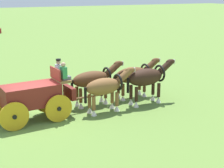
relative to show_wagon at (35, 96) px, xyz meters
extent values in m
plane|color=olive|center=(-0.17, -0.01, -1.22)|extent=(220.00, 220.00, 0.00)
cube|color=maroon|center=(-0.17, -0.01, 0.04)|extent=(2.70, 1.55, 1.01)
cube|color=brown|center=(1.38, 0.10, 0.59)|extent=(0.65, 1.26, 0.12)
cube|color=maroon|center=(1.77, 0.13, -0.11)|extent=(0.32, 1.10, 0.60)
cube|color=maroon|center=(1.08, 0.08, 0.92)|extent=(0.15, 1.23, 0.55)
cube|color=gold|center=(-0.17, -0.01, -0.56)|extent=(2.87, 0.38, 0.16)
cylinder|color=gold|center=(0.81, 0.84, -0.56)|extent=(1.32, 0.18, 1.32)
cylinder|color=black|center=(0.81, 0.84, -0.56)|extent=(0.21, 0.19, 0.20)
cylinder|color=gold|center=(0.93, -0.71, -0.56)|extent=(1.32, 0.18, 1.32)
cylinder|color=black|center=(0.93, -0.71, -0.56)|extent=(0.21, 0.19, 0.20)
cylinder|color=gold|center=(-1.27, 0.69, -0.56)|extent=(1.32, 0.18, 1.32)
cylinder|color=black|center=(-1.27, 0.69, -0.56)|extent=(0.21, 0.19, 0.20)
cylinder|color=gold|center=(-1.15, -0.87, -0.56)|extent=(1.32, 0.18, 1.32)
cylinder|color=black|center=(-1.15, -0.87, -0.56)|extent=(0.21, 0.19, 0.20)
cylinder|color=brown|center=(2.42, 0.18, -0.51)|extent=(2.60, 0.30, 0.10)
cube|color=#BCB293|center=(1.47, 0.41, 0.73)|extent=(0.42, 0.35, 0.16)
cube|color=silver|center=(1.35, 0.40, 1.00)|extent=(0.27, 0.38, 0.55)
sphere|color=tan|center=(1.35, 0.40, 1.39)|extent=(0.22, 0.22, 0.22)
cylinder|color=black|center=(1.35, 0.40, 1.52)|extent=(0.24, 0.24, 0.08)
cube|color=slate|center=(1.52, -0.19, 0.73)|extent=(0.42, 0.35, 0.16)
cube|color=#338C4C|center=(1.40, -0.19, 1.00)|extent=(0.27, 0.38, 0.55)
sphere|color=tan|center=(1.40, -0.19, 1.39)|extent=(0.22, 0.22, 0.22)
ellipsoid|color=brown|center=(3.27, 0.90, 0.21)|extent=(2.19, 1.01, 0.85)
cylinder|color=brown|center=(4.00, 1.19, -0.52)|extent=(0.18, 0.18, 0.75)
cone|color=silver|center=(4.00, 1.19, -1.06)|extent=(0.30, 0.30, 0.32)
cylinder|color=brown|center=(4.03, 0.72, -0.52)|extent=(0.18, 0.18, 0.75)
cone|color=silver|center=(4.03, 0.72, -1.06)|extent=(0.30, 0.30, 0.32)
cylinder|color=brown|center=(2.51, 1.08, -0.52)|extent=(0.18, 0.18, 0.75)
cone|color=silver|center=(2.51, 1.08, -1.06)|extent=(0.30, 0.30, 0.32)
cylinder|color=brown|center=(2.54, 0.61, -0.52)|extent=(0.18, 0.18, 0.75)
cone|color=silver|center=(2.54, 0.61, -1.06)|extent=(0.30, 0.30, 0.32)
cylinder|color=brown|center=(4.59, 1.00, 0.60)|extent=(0.97, 0.43, 0.81)
ellipsoid|color=brown|center=(4.96, 1.03, 0.86)|extent=(0.62, 0.30, 0.32)
cube|color=silver|center=(5.24, 1.05, 0.86)|extent=(0.07, 0.10, 0.24)
torus|color=black|center=(4.23, 0.97, 0.31)|extent=(0.19, 0.89, 0.88)
cylinder|color=black|center=(2.16, 0.81, -0.09)|extent=(0.14, 0.14, 0.80)
ellipsoid|color=brown|center=(3.37, -0.40, 0.12)|extent=(1.96, 0.99, 0.84)
cylinder|color=brown|center=(4.02, -0.12, -0.58)|extent=(0.18, 0.18, 0.69)
cone|color=silver|center=(4.02, -0.12, -1.07)|extent=(0.30, 0.30, 0.29)
cylinder|color=brown|center=(4.05, -0.58, -0.58)|extent=(0.18, 0.18, 0.69)
cone|color=silver|center=(4.05, -0.58, -1.07)|extent=(0.30, 0.30, 0.29)
cylinder|color=brown|center=(2.69, -0.22, -0.58)|extent=(0.18, 0.18, 0.69)
cone|color=silver|center=(2.69, -0.22, -1.07)|extent=(0.30, 0.30, 0.29)
cylinder|color=brown|center=(2.72, -0.68, -0.58)|extent=(0.18, 0.18, 0.69)
cone|color=silver|center=(2.72, -0.68, -1.07)|extent=(0.30, 0.30, 0.29)
cylinder|color=brown|center=(4.59, -0.30, 0.50)|extent=(0.97, 0.43, 0.81)
ellipsoid|color=brown|center=(4.96, -0.28, 0.76)|extent=(0.62, 0.30, 0.32)
cube|color=silver|center=(5.24, -0.26, 0.76)|extent=(0.07, 0.10, 0.24)
torus|color=black|center=(4.22, -0.33, 0.22)|extent=(0.19, 0.89, 0.88)
cylinder|color=black|center=(2.37, -0.47, -0.18)|extent=(0.14, 0.14, 0.80)
ellipsoid|color=brown|center=(5.86, 1.10, 0.11)|extent=(2.16, 1.03, 0.88)
cylinder|color=brown|center=(6.58, 1.39, -0.60)|extent=(0.18, 0.18, 0.67)
cone|color=silver|center=(6.58, 1.39, -1.08)|extent=(0.30, 0.30, 0.29)
cylinder|color=brown|center=(6.62, 0.91, -0.60)|extent=(0.18, 0.18, 0.67)
cone|color=silver|center=(6.62, 0.91, -1.08)|extent=(0.30, 0.30, 0.29)
cylinder|color=brown|center=(5.11, 1.28, -0.60)|extent=(0.18, 0.18, 0.67)
cone|color=silver|center=(5.11, 1.28, -1.08)|extent=(0.30, 0.30, 0.29)
cylinder|color=brown|center=(5.15, 0.80, -0.60)|extent=(0.18, 0.18, 0.67)
cone|color=silver|center=(5.15, 0.80, -1.08)|extent=(0.30, 0.30, 0.29)
cylinder|color=brown|center=(7.18, 1.19, 0.50)|extent=(0.97, 0.43, 0.81)
ellipsoid|color=brown|center=(7.54, 1.22, 0.76)|extent=(0.62, 0.30, 0.32)
cube|color=silver|center=(7.82, 1.24, 0.76)|extent=(0.07, 0.10, 0.24)
torus|color=black|center=(6.81, 1.17, 0.21)|extent=(0.19, 0.92, 0.91)
cylinder|color=black|center=(4.76, 1.01, -0.19)|extent=(0.14, 0.14, 0.80)
ellipsoid|color=#331E14|center=(5.96, -0.20, 0.26)|extent=(2.19, 1.08, 0.92)
cylinder|color=#331E14|center=(6.68, 0.11, -0.51)|extent=(0.18, 0.18, 0.76)
cone|color=silver|center=(6.68, 0.11, -1.06)|extent=(0.30, 0.30, 0.33)
cylinder|color=#331E14|center=(6.72, -0.40, -0.51)|extent=(0.18, 0.18, 0.76)
cone|color=silver|center=(6.72, -0.40, -1.06)|extent=(0.30, 0.30, 0.33)
cylinder|color=#331E14|center=(5.20, -0.01, -0.51)|extent=(0.18, 0.18, 0.76)
cone|color=silver|center=(5.20, -0.01, -1.06)|extent=(0.30, 0.30, 0.33)
cylinder|color=#331E14|center=(5.24, -0.51, -0.51)|extent=(0.18, 0.18, 0.76)
cone|color=silver|center=(5.24, -0.51, -1.06)|extent=(0.30, 0.30, 0.33)
cylinder|color=#331E14|center=(7.28, -0.10, 0.66)|extent=(0.97, 0.43, 0.81)
ellipsoid|color=#331E14|center=(7.65, -0.07, 0.91)|extent=(0.62, 0.30, 0.32)
cube|color=silver|center=(7.93, -0.05, 0.91)|extent=(0.07, 0.10, 0.24)
torus|color=black|center=(6.91, -0.13, 0.36)|extent=(0.19, 0.95, 0.95)
cylinder|color=black|center=(4.85, -0.28, -0.04)|extent=(0.14, 0.14, 0.80)
camera|label=1|loc=(-3.65, -15.41, 4.79)|focal=55.26mm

